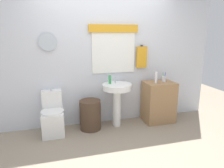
% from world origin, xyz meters
% --- Properties ---
extents(ground_plane, '(8.00, 8.00, 0.00)m').
position_xyz_m(ground_plane, '(0.00, 0.00, 0.00)').
color(ground_plane, gray).
extents(back_wall, '(4.40, 0.18, 2.60)m').
position_xyz_m(back_wall, '(0.00, 1.15, 1.30)').
color(back_wall, silver).
rests_on(back_wall, ground_plane).
extents(toilet, '(0.38, 0.51, 0.75)m').
position_xyz_m(toilet, '(-0.96, 0.88, 0.29)').
color(toilet, white).
rests_on(toilet, ground_plane).
extents(laundry_hamper, '(0.38, 0.38, 0.54)m').
position_xyz_m(laundry_hamper, '(-0.31, 0.85, 0.27)').
color(laundry_hamper, '#4C3828').
rests_on(laundry_hamper, ground_plane).
extents(pedestal_sink, '(0.54, 0.54, 0.81)m').
position_xyz_m(pedestal_sink, '(0.19, 0.85, 0.62)').
color(pedestal_sink, white).
rests_on(pedestal_sink, ground_plane).
extents(faucet, '(0.03, 0.03, 0.10)m').
position_xyz_m(faucet, '(0.19, 0.97, 0.86)').
color(faucet, silver).
rests_on(faucet, pedestal_sink).
extents(wooden_cabinet, '(0.57, 0.44, 0.79)m').
position_xyz_m(wooden_cabinet, '(1.04, 0.85, 0.40)').
color(wooden_cabinet, '#9E754C').
rests_on(wooden_cabinet, ground_plane).
extents(soap_bottle, '(0.05, 0.05, 0.16)m').
position_xyz_m(soap_bottle, '(0.07, 0.90, 0.89)').
color(soap_bottle, green).
rests_on(soap_bottle, pedestal_sink).
extents(lotion_bottle, '(0.05, 0.05, 0.21)m').
position_xyz_m(lotion_bottle, '(0.94, 0.81, 0.90)').
color(lotion_bottle, white).
rests_on(lotion_bottle, wooden_cabinet).
extents(toothbrush_cup, '(0.08, 0.08, 0.19)m').
position_xyz_m(toothbrush_cup, '(1.14, 0.87, 0.85)').
color(toothbrush_cup, silver).
rests_on(toothbrush_cup, wooden_cabinet).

